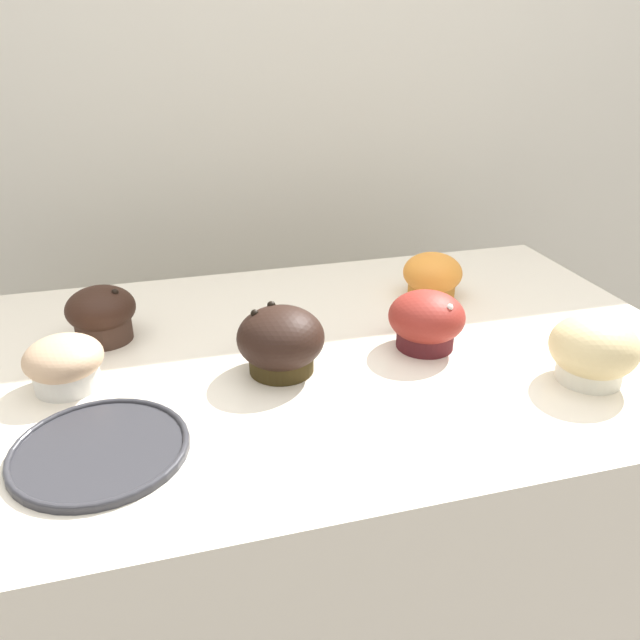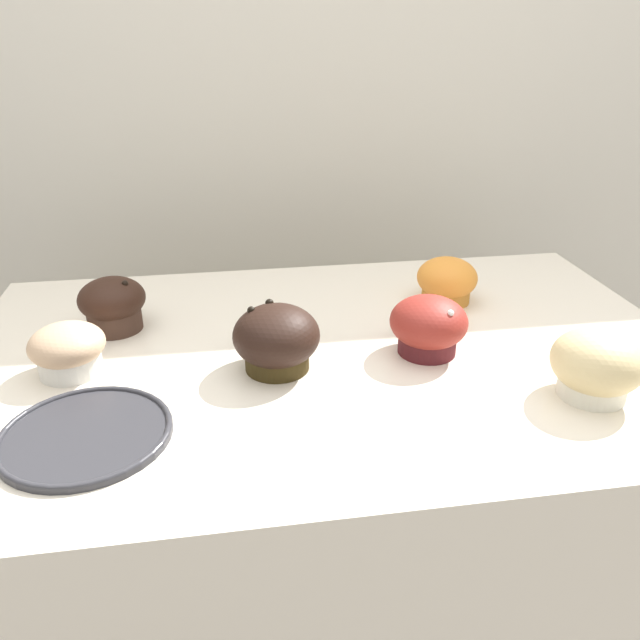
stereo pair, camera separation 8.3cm
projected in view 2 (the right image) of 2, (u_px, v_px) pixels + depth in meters
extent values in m
cube|color=beige|center=(284.00, 226.00, 1.39)|extent=(3.20, 0.10, 1.80)
cube|color=silver|center=(328.00, 586.00, 1.05)|extent=(1.00, 0.64, 0.91)
cylinder|color=#4E191D|center=(427.00, 337.00, 0.84)|extent=(0.08, 0.08, 0.05)
ellipsoid|color=maroon|center=(429.00, 322.00, 0.83)|extent=(0.10, 0.10, 0.07)
sphere|color=white|center=(451.00, 313.00, 0.79)|extent=(0.01, 0.01, 0.01)
cylinder|color=white|center=(594.00, 378.00, 0.74)|extent=(0.08, 0.08, 0.05)
ellipsoid|color=#D4BB82|center=(597.00, 361.00, 0.73)|extent=(0.11, 0.11, 0.08)
cylinder|color=silver|center=(70.00, 358.00, 0.79)|extent=(0.08, 0.08, 0.04)
ellipsoid|color=tan|center=(67.00, 344.00, 0.78)|extent=(0.09, 0.09, 0.05)
cylinder|color=#C88130|center=(446.00, 289.00, 0.99)|extent=(0.08, 0.08, 0.04)
ellipsoid|color=orange|center=(447.00, 278.00, 0.98)|extent=(0.09, 0.09, 0.06)
cylinder|color=#332710|center=(277.00, 352.00, 0.80)|extent=(0.08, 0.08, 0.05)
ellipsoid|color=black|center=(276.00, 335.00, 0.79)|extent=(0.11, 0.11, 0.08)
sphere|color=black|center=(269.00, 303.00, 0.80)|extent=(0.01, 0.01, 0.01)
sphere|color=black|center=(251.00, 310.00, 0.78)|extent=(0.01, 0.01, 0.01)
cylinder|color=#3E2920|center=(114.00, 314.00, 0.90)|extent=(0.08, 0.08, 0.05)
ellipsoid|color=black|center=(112.00, 299.00, 0.89)|extent=(0.09, 0.09, 0.06)
sphere|color=black|center=(125.00, 284.00, 0.87)|extent=(0.01, 0.01, 0.01)
cylinder|color=#2D2D33|center=(86.00, 435.00, 0.67)|extent=(0.18, 0.18, 0.01)
torus|color=#2D2D33|center=(86.00, 433.00, 0.67)|extent=(0.18, 0.18, 0.01)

